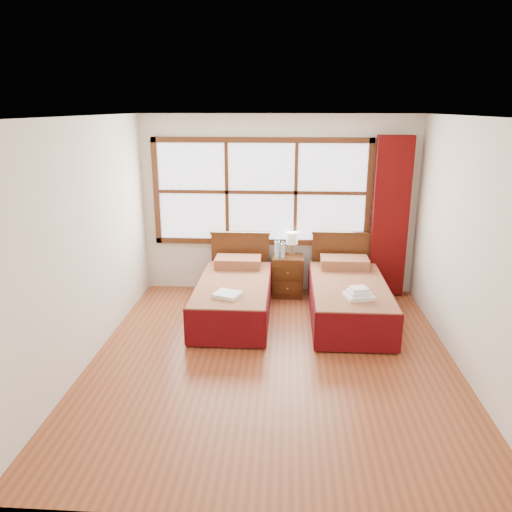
{
  "coord_description": "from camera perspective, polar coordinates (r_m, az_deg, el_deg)",
  "views": [
    {
      "loc": [
        0.13,
        -4.97,
        2.69
      ],
      "look_at": [
        -0.23,
        0.7,
        0.99
      ],
      "focal_mm": 35.0,
      "sensor_mm": 36.0,
      "label": 1
    }
  ],
  "objects": [
    {
      "name": "curtain",
      "position": [
        7.39,
        15.08,
        4.25
      ],
      "size": [
        0.5,
        0.16,
        2.3
      ],
      "primitive_type": "cube",
      "color": "#580908",
      "rests_on": "wall_back"
    },
    {
      "name": "bed_left",
      "position": [
        6.66,
        -2.54,
        -4.53
      ],
      "size": [
        0.95,
        1.97,
        0.92
      ],
      "color": "#44260E",
      "rests_on": "floor"
    },
    {
      "name": "bottle_near",
      "position": [
        7.16,
        2.44,
        0.77
      ],
      "size": [
        0.07,
        0.07,
        0.28
      ],
      "color": "#AAC2DA",
      "rests_on": "nightstand"
    },
    {
      "name": "nightstand",
      "position": [
        7.36,
        3.63,
        -2.28
      ],
      "size": [
        0.45,
        0.44,
        0.6
      ],
      "color": "#4A2510",
      "rests_on": "floor"
    },
    {
      "name": "bed_right",
      "position": [
        6.67,
        10.49,
        -4.69
      ],
      "size": [
        0.98,
        2.0,
        0.95
      ],
      "color": "#44260E",
      "rests_on": "floor"
    },
    {
      "name": "floor",
      "position": [
        5.65,
        1.91,
        -11.73
      ],
      "size": [
        4.5,
        4.5,
        0.0
      ],
      "primitive_type": "plane",
      "color": "brown",
      "rests_on": "ground"
    },
    {
      "name": "wall_right",
      "position": [
        5.49,
        23.42,
        0.62
      ],
      "size": [
        0.0,
        4.5,
        4.5
      ],
      "primitive_type": "plane",
      "rotation": [
        1.57,
        0.0,
        -1.57
      ],
      "color": "silver",
      "rests_on": "floor"
    },
    {
      "name": "towels_right",
      "position": [
        6.06,
        11.65,
        -4.25
      ],
      "size": [
        0.38,
        0.35,
        0.13
      ],
      "rotation": [
        0.0,
        0.0,
        0.26
      ],
      "color": "white",
      "rests_on": "bed_right"
    },
    {
      "name": "wall_back",
      "position": [
        7.35,
        2.57,
        5.79
      ],
      "size": [
        4.0,
        0.0,
        4.0
      ],
      "primitive_type": "plane",
      "rotation": [
        1.57,
        0.0,
        0.0
      ],
      "color": "silver",
      "rests_on": "floor"
    },
    {
      "name": "wall_left",
      "position": [
        5.58,
        -18.94,
        1.37
      ],
      "size": [
        0.0,
        4.5,
        4.5
      ],
      "primitive_type": "plane",
      "rotation": [
        1.57,
        0.0,
        1.57
      ],
      "color": "silver",
      "rests_on": "floor"
    },
    {
      "name": "bottle_far",
      "position": [
        7.17,
        3.07,
        0.66
      ],
      "size": [
        0.06,
        0.06,
        0.24
      ],
      "color": "#AAC2DA",
      "rests_on": "nightstand"
    },
    {
      "name": "lamp",
      "position": [
        7.3,
        4.12,
        1.98
      ],
      "size": [
        0.18,
        0.18,
        0.34
      ],
      "color": "gold",
      "rests_on": "nightstand"
    },
    {
      "name": "ceiling",
      "position": [
        4.97,
        2.21,
        15.66
      ],
      "size": [
        4.5,
        4.5,
        0.0
      ],
      "primitive_type": "plane",
      "rotation": [
        3.14,
        0.0,
        0.0
      ],
      "color": "white",
      "rests_on": "wall_back"
    },
    {
      "name": "towels_left",
      "position": [
        6.05,
        -3.31,
        -4.42
      ],
      "size": [
        0.37,
        0.35,
        0.05
      ],
      "rotation": [
        0.0,
        0.0,
        -0.36
      ],
      "color": "white",
      "rests_on": "bed_left"
    },
    {
      "name": "window",
      "position": [
        7.29,
        0.6,
        7.31
      ],
      "size": [
        3.16,
        0.06,
        1.56
      ],
      "color": "white",
      "rests_on": "wall_back"
    }
  ]
}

